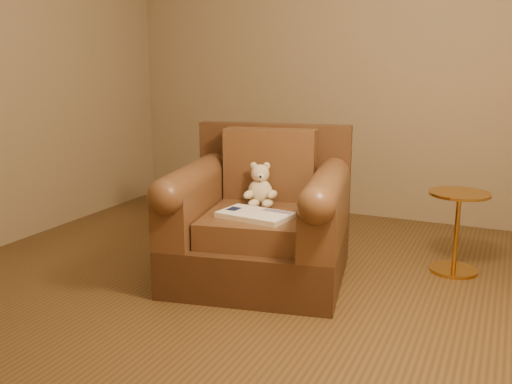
% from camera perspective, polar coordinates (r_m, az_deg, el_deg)
% --- Properties ---
extents(floor, '(4.00, 4.00, 0.00)m').
position_cam_1_polar(floor, '(3.77, -2.02, -9.05)').
color(floor, brown).
rests_on(floor, ground).
extents(room, '(4.02, 4.02, 2.71)m').
position_cam_1_polar(room, '(3.50, -2.26, 17.93)').
color(room, '#917B59').
rests_on(room, ground).
extents(armchair, '(1.26, 1.22, 0.98)m').
position_cam_1_polar(armchair, '(3.77, 0.51, -2.92)').
color(armchair, '#422816').
rests_on(armchair, floor).
extents(teddy_bear, '(0.21, 0.24, 0.29)m').
position_cam_1_polar(teddy_bear, '(3.81, 0.43, 0.34)').
color(teddy_bear, beige).
rests_on(teddy_bear, armchair).
extents(guidebook, '(0.46, 0.31, 0.04)m').
position_cam_1_polar(guidebook, '(3.52, -0.11, -2.30)').
color(guidebook, beige).
rests_on(guidebook, armchair).
extents(side_table, '(0.40, 0.40, 0.56)m').
position_cam_1_polar(side_table, '(4.08, 19.43, -3.56)').
color(side_table, '#C08835').
rests_on(side_table, floor).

